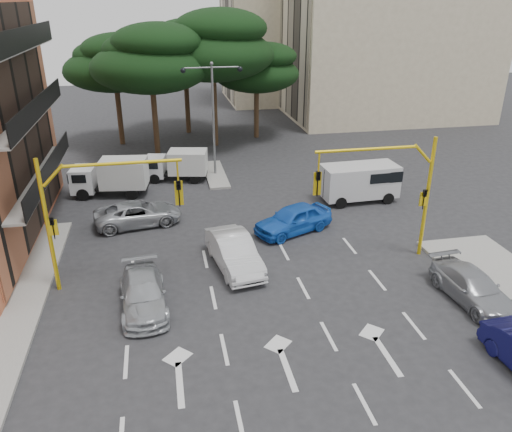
{
  "coord_description": "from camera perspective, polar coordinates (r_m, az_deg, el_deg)",
  "views": [
    {
      "loc": [
        -3.69,
        -18.19,
        11.81
      ],
      "look_at": [
        0.78,
        4.62,
        1.6
      ],
      "focal_mm": 35.0,
      "sensor_mm": 36.0,
      "label": 1
    }
  ],
  "objects": [
    {
      "name": "ground",
      "position": [
        22.0,
        0.34,
        -8.76
      ],
      "size": [
        120.0,
        120.0,
        0.0
      ],
      "primitive_type": "plane",
      "color": "#28282B",
      "rests_on": "ground"
    },
    {
      "name": "median_strip",
      "position": [
        36.33,
        -4.67,
        4.79
      ],
      "size": [
        1.4,
        6.0,
        0.15
      ],
      "primitive_type": "cube",
      "color": "gray",
      "rests_on": "ground"
    },
    {
      "name": "apartment_beige_near",
      "position": [
        55.54,
        15.1,
        20.42
      ],
      "size": [
        20.2,
        12.15,
        18.7
      ],
      "color": "#BEAE8E",
      "rests_on": "ground"
    },
    {
      "name": "apartment_beige_far",
      "position": [
        64.47,
        4.16,
        20.58
      ],
      "size": [
        16.2,
        12.15,
        16.7
      ],
      "color": "#BEAE8E",
      "rests_on": "ground"
    },
    {
      "name": "pine_left_near",
      "position": [
        40.37,
        -11.92,
        17.25
      ],
      "size": [
        9.15,
        9.15,
        10.23
      ],
      "color": "#382616",
      "rests_on": "ground"
    },
    {
      "name": "pine_center",
      "position": [
        42.56,
        -4.9,
        18.89
      ],
      "size": [
        9.98,
        9.98,
        11.16
      ],
      "color": "#382616",
      "rests_on": "ground"
    },
    {
      "name": "pine_left_far",
      "position": [
        44.54,
        -15.87,
        16.55
      ],
      "size": [
        8.32,
        8.32,
        9.3
      ],
      "color": "#382616",
      "rests_on": "ground"
    },
    {
      "name": "pine_right",
      "position": [
        45.35,
        0.13,
        16.63
      ],
      "size": [
        7.49,
        7.49,
        8.37
      ],
      "color": "#382616",
      "rests_on": "ground"
    },
    {
      "name": "pine_back",
      "position": [
        47.41,
        -8.13,
        18.4
      ],
      "size": [
        9.15,
        9.15,
        10.23
      ],
      "color": "#382616",
      "rests_on": "ground"
    },
    {
      "name": "signal_mast_right",
      "position": [
        24.09,
        15.5,
        3.62
      ],
      "size": [
        5.79,
        0.37,
        6.0
      ],
      "color": "yellow",
      "rests_on": "ground"
    },
    {
      "name": "signal_mast_left",
      "position": [
        21.9,
        -18.46,
        1.22
      ],
      "size": [
        5.79,
        0.37,
        6.0
      ],
      "color": "yellow",
      "rests_on": "ground"
    },
    {
      "name": "street_lamp_center",
      "position": [
        34.98,
        -4.96,
        13.11
      ],
      "size": [
        4.16,
        0.36,
        7.77
      ],
      "color": "slate",
      "rests_on": "median_strip"
    },
    {
      "name": "car_white_hatch",
      "position": [
        23.62,
        -2.53,
        -4.14
      ],
      "size": [
        2.39,
        4.97,
        1.57
      ],
      "primitive_type": "imported",
      "rotation": [
        0.0,
        0.0,
        0.16
      ],
      "color": "silver",
      "rests_on": "ground"
    },
    {
      "name": "car_blue_compact",
      "position": [
        27.17,
        4.28,
        -0.34
      ],
      "size": [
        4.84,
        3.45,
        1.53
      ],
      "primitive_type": "imported",
      "rotation": [
        0.0,
        0.0,
        -1.16
      ],
      "color": "blue",
      "rests_on": "ground"
    },
    {
      "name": "car_silver_wagon",
      "position": [
        21.24,
        -12.77,
        -8.63
      ],
      "size": [
        2.13,
        4.62,
        1.31
      ],
      "primitive_type": "imported",
      "rotation": [
        0.0,
        0.0,
        0.07
      ],
      "color": "#A7AAAF",
      "rests_on": "ground"
    },
    {
      "name": "car_silver_cross_a",
      "position": [
        28.79,
        -13.32,
        0.27
      ],
      "size": [
        5.13,
        3.02,
        1.34
      ],
      "primitive_type": "imported",
      "rotation": [
        0.0,
        0.0,
        1.74
      ],
      "color": "#A9ACB1",
      "rests_on": "ground"
    },
    {
      "name": "car_silver_parked",
      "position": [
        23.03,
        23.51,
        -7.47
      ],
      "size": [
        2.15,
        4.58,
        1.29
      ],
      "primitive_type": "imported",
      "rotation": [
        0.0,
        0.0,
        0.08
      ],
      "color": "#999BA0",
      "rests_on": "ground"
    },
    {
      "name": "van_white",
      "position": [
        31.93,
        11.69,
        3.75
      ],
      "size": [
        4.78,
        2.31,
        2.35
      ],
      "primitive_type": null,
      "rotation": [
        0.0,
        0.0,
        -1.53
      ],
      "color": "silver",
      "rests_on": "ground"
    },
    {
      "name": "box_truck_a",
      "position": [
        33.48,
        -16.28,
        4.24
      ],
      "size": [
        5.06,
        2.66,
        2.38
      ],
      "primitive_type": null,
      "rotation": [
        0.0,
        0.0,
        1.44
      ],
      "color": "white",
      "rests_on": "ground"
    },
    {
      "name": "box_truck_b",
      "position": [
        35.38,
        -9.02,
        5.72
      ],
      "size": [
        4.59,
        2.64,
        2.12
      ],
      "primitive_type": null,
      "rotation": [
        0.0,
        0.0,
        1.37
      ],
      "color": "silver",
      "rests_on": "ground"
    }
  ]
}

